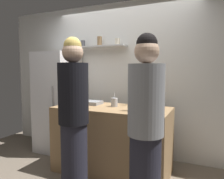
{
  "coord_description": "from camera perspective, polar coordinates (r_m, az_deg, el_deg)",
  "views": [
    {
      "loc": [
        1.33,
        -2.2,
        1.44
      ],
      "look_at": [
        0.13,
        0.48,
        1.18
      ],
      "focal_mm": 33.88,
      "sensor_mm": 36.0,
      "label": 1
    }
  ],
  "objects": [
    {
      "name": "refrigerator",
      "position": [
        3.96,
        -14.47,
        -3.24
      ],
      "size": [
        0.65,
        0.67,
        1.76
      ],
      "color": "white",
      "rests_on": "ground"
    },
    {
      "name": "baking_pan",
      "position": [
        3.26,
        -5.93,
        -3.51
      ],
      "size": [
        0.34,
        0.24,
        0.05
      ],
      "primitive_type": "cube",
      "color": "gray",
      "rests_on": "counter"
    },
    {
      "name": "wine_bottle_dark_glass",
      "position": [
        3.06,
        8.83,
        -2.07
      ],
      "size": [
        0.06,
        0.06,
        0.35
      ],
      "color": "black",
      "rests_on": "counter"
    },
    {
      "name": "person_grey_hoodie",
      "position": [
        2.04,
        9.05,
        -10.59
      ],
      "size": [
        0.34,
        0.34,
        1.78
      ],
      "rotation": [
        0.0,
        0.0,
        5.09
      ],
      "color": "#262633",
      "rests_on": "ground"
    },
    {
      "name": "water_bottle_plastic",
      "position": [
        3.48,
        -9.02,
        -1.69
      ],
      "size": [
        0.09,
        0.09,
        0.23
      ],
      "color": "silver",
      "rests_on": "counter"
    },
    {
      "name": "wine_bottle_green_glass",
      "position": [
        2.64,
        8.62,
        -3.43
      ],
      "size": [
        0.08,
        0.08,
        0.33
      ],
      "color": "#19471E",
      "rests_on": "counter"
    },
    {
      "name": "back_wall_assembly",
      "position": [
        3.7,
        3.12,
        2.91
      ],
      "size": [
        4.8,
        0.32,
        2.6
      ],
      "color": "white",
      "rests_on": "ground"
    },
    {
      "name": "utensil_holder",
      "position": [
        3.02,
        0.61,
        -3.45
      ],
      "size": [
        0.1,
        0.1,
        0.22
      ],
      "color": "#B2B2B7",
      "rests_on": "counter"
    },
    {
      "name": "wine_bottle_amber_glass",
      "position": [
        2.71,
        5.97,
        -3.14
      ],
      "size": [
        0.08,
        0.08,
        0.32
      ],
      "color": "#472814",
      "rests_on": "counter"
    },
    {
      "name": "wine_bottle_pale_glass",
      "position": [
        3.16,
        5.19,
        -2.23
      ],
      "size": [
        0.08,
        0.08,
        0.3
      ],
      "color": "#B2BFB2",
      "rests_on": "counter"
    },
    {
      "name": "person_blonde",
      "position": [
        2.44,
        -10.3,
        -7.63
      ],
      "size": [
        0.34,
        0.34,
        1.81
      ],
      "rotation": [
        0.0,
        0.0,
        2.66
      ],
      "color": "#262633",
      "rests_on": "ground"
    },
    {
      "name": "counter",
      "position": [
        3.09,
        0.0,
        -13.34
      ],
      "size": [
        1.6,
        0.75,
        0.93
      ],
      "primitive_type": "cube",
      "color": "#9E7A51",
      "rests_on": "ground"
    }
  ]
}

